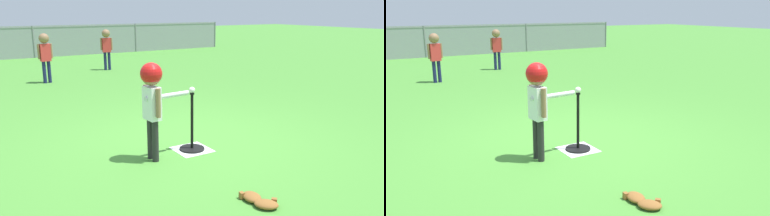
{
  "view_description": "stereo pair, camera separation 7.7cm",
  "coord_description": "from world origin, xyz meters",
  "views": [
    {
      "loc": [
        -2.6,
        -4.3,
        1.75
      ],
      "look_at": [
        -0.13,
        -0.29,
        0.55
      ],
      "focal_mm": 36.54,
      "sensor_mm": 36.0,
      "label": 1
    },
    {
      "loc": [
        -2.54,
        -4.34,
        1.75
      ],
      "look_at": [
        -0.13,
        -0.29,
        0.55
      ],
      "focal_mm": 36.54,
      "sensor_mm": 36.0,
      "label": 2
    }
  ],
  "objects": [
    {
      "name": "glove_outfield_drop",
      "position": [
        -0.37,
        -1.74,
        0.04
      ],
      "size": [
        0.19,
        0.24,
        0.07
      ],
      "color": "brown",
      "rests_on": "ground_plane"
    },
    {
      "name": "glove_near_bats",
      "position": [
        -0.35,
        -1.93,
        0.04
      ],
      "size": [
        0.27,
        0.27,
        0.07
      ],
      "color": "brown",
      "rests_on": "ground_plane"
    },
    {
      "name": "ground_plane",
      "position": [
        0.0,
        0.0,
        0.0
      ],
      "size": [
        60.0,
        60.0,
        0.0
      ],
      "primitive_type": "plane",
      "color": "#478C33"
    },
    {
      "name": "fielder_deep_left",
      "position": [
        1.26,
        6.7,
        0.75
      ],
      "size": [
        0.34,
        0.23,
        1.17
      ],
      "color": "#191E4C",
      "rests_on": "ground_plane"
    },
    {
      "name": "baseball_on_tee",
      "position": [
        -0.13,
        -0.29,
        0.78
      ],
      "size": [
        0.07,
        0.07,
        0.07
      ],
      "primitive_type": "sphere",
      "color": "white",
      "rests_on": "batting_tee"
    },
    {
      "name": "batting_tee",
      "position": [
        -0.13,
        -0.29,
        0.12
      ],
      "size": [
        0.32,
        0.32,
        0.74
      ],
      "color": "black",
      "rests_on": "ground_plane"
    },
    {
      "name": "fielder_near_left",
      "position": [
        -0.69,
        5.48,
        0.76
      ],
      "size": [
        0.35,
        0.23,
        1.18
      ],
      "color": "#191E4C",
      "rests_on": "ground_plane"
    },
    {
      "name": "outfield_fence",
      "position": [
        0.0,
        10.88,
        0.62
      ],
      "size": [
        16.06,
        0.06,
        1.15
      ],
      "color": "slate",
      "rests_on": "ground_plane"
    },
    {
      "name": "home_plate",
      "position": [
        -0.13,
        -0.29,
        0.0
      ],
      "size": [
        0.44,
        0.44,
        0.01
      ],
      "primitive_type": "cube",
      "color": "white",
      "rests_on": "ground_plane"
    },
    {
      "name": "batter_child",
      "position": [
        -0.7,
        -0.34,
        0.83
      ],
      "size": [
        0.64,
        0.33,
        1.17
      ],
      "color": "#262626",
      "rests_on": "ground_plane"
    }
  ]
}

